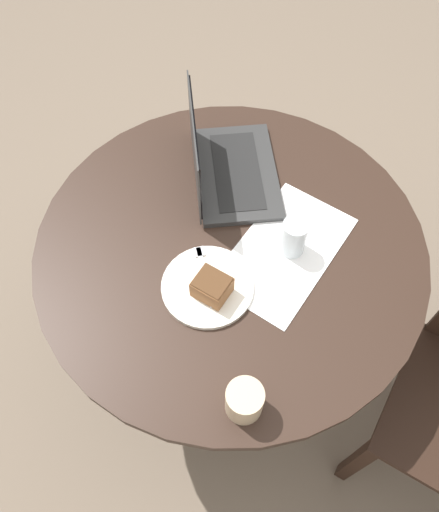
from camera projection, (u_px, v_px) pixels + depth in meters
name	position (u px, v px, depth m)	size (l,w,h in m)	color
ground_plane	(227.00, 346.00, 1.91)	(12.00, 12.00, 0.00)	#6B5B4C
dining_table	(230.00, 272.00, 1.42)	(1.01, 1.01, 0.73)	black
paper_document	(285.00, 251.00, 1.27)	(0.43, 0.32, 0.00)	white
plate	(208.00, 286.00, 1.21)	(0.23, 0.23, 0.01)	silver
cake_slice	(212.00, 287.00, 1.17)	(0.09, 0.10, 0.06)	brown
fork	(203.00, 270.00, 1.23)	(0.10, 0.16, 0.00)	silver
coffee_glass	(244.00, 401.00, 1.03)	(0.08, 0.08, 0.09)	#C6AD89
water_glass	(293.00, 237.00, 1.23)	(0.06, 0.06, 0.11)	silver
laptop	(226.00, 166.00, 1.37)	(0.38, 0.41, 0.23)	#2D2D2D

